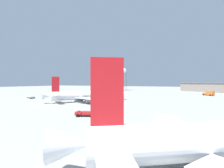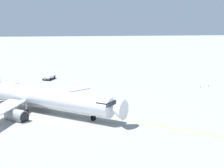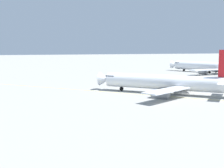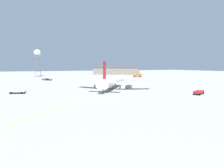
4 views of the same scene
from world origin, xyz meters
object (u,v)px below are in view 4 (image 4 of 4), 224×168
Objects in this scene: fuel_tanker_truck at (47,78)px; safety_cone_near at (56,82)px; radar_tower at (37,54)px; ops_pickup_truck at (199,92)px; safety_cone_mid at (53,81)px; pushback_tug_truck at (17,91)px; catering_truck_truck at (138,75)px; airliner_main at (113,82)px.

fuel_tanker_truck is 16.75m from safety_cone_near.
radar_tower reaches higher than fuel_tanker_truck.
ops_pickup_truck is at bearing -61.19° from safety_cone_near.
radar_tower is at bearing 95.66° from safety_cone_mid.
radar_tower is 45.04× the size of safety_cone_mid.
pushback_tug_truck is 112.63m from catering_truck_truck.
airliner_main is 59.66× the size of safety_cone_near.
ops_pickup_truck reaches higher than safety_cone_near.
pushback_tug_truck is at bearing 136.80° from fuel_tanker_truck.
pushback_tug_truck is at bearing -110.18° from safety_cone_mid.
airliner_main reaches higher than safety_cone_mid.
airliner_main reaches higher than pushback_tug_truck.
radar_tower reaches higher than airliner_main.
airliner_main is 46.59m from safety_cone_near.
radar_tower reaches higher than safety_cone_near.
catering_truck_truck is at bearing 55.53° from pushback_tug_truck.
safety_cone_mid is at bearing -84.55° from ops_pickup_truck.
catering_truck_truck is (53.67, 65.69, -1.10)m from airliner_main.
fuel_tanker_truck is (-42.39, 86.70, 0.75)m from ops_pickup_truck.
airliner_main is 3.85× the size of fuel_tanker_truck.
safety_cone_mid is (-1.37, 2.96, 0.00)m from safety_cone_near.
fuel_tanker_truck is at bearing 95.65° from pushback_tug_truck.
ops_pickup_truck is at bearing -6.22° from pushback_tug_truck.
ops_pickup_truck is 10.39× the size of safety_cone_near.
pushback_tug_truck is 10.74× the size of safety_cone_mid.
airliner_main is at bearing 20.37° from pushback_tug_truck.
fuel_tanker_truck reaches higher than ops_pickup_truck.
radar_tower is at bearing 12.72° from catering_truck_truck.
catering_truck_truck is 76.46m from safety_cone_near.
radar_tower is (10.45, 110.80, 20.04)m from pushback_tug_truck.
radar_tower is at bearing -94.61° from ops_pickup_truck.
airliner_main is at bearing -78.25° from ops_pickup_truck.
pushback_tug_truck is 61.05m from fuel_tanker_truck.
pushback_tug_truck reaches higher than safety_cone_mid.
safety_cone_mid is (16.89, 45.94, -0.53)m from pushback_tug_truck.
fuel_tanker_truck is 13.59m from safety_cone_mid.
safety_cone_mid is at bearing 56.96° from catering_truck_truck.
radar_tower is (-4.14, 51.52, 19.29)m from fuel_tanker_truck.
fuel_tanker_truck is (14.59, 59.28, 0.75)m from pushback_tug_truck.
ops_pickup_truck is 0.67× the size of fuel_tanker_truck.
radar_tower reaches higher than pushback_tug_truck.
catering_truck_truck is (91.07, 66.27, 0.85)m from pushback_tug_truck.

